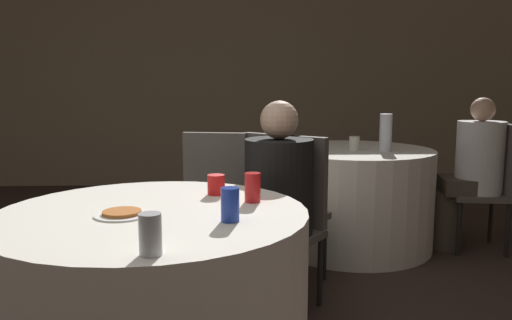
# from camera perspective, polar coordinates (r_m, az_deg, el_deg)

# --- Properties ---
(wall_back) EXTENTS (16.00, 0.06, 2.80)m
(wall_back) POSITION_cam_1_polar(r_m,az_deg,el_deg) (6.20, -7.00, 10.04)
(wall_back) COLOR gray
(wall_back) RESTS_ON ground_plane
(table_near) EXTENTS (1.21, 1.21, 0.75)m
(table_near) POSITION_cam_1_polar(r_m,az_deg,el_deg) (2.09, -11.50, -15.83)
(table_near) COLOR white
(table_near) RESTS_ON ground_plane
(table_far) EXTENTS (1.20, 1.20, 0.75)m
(table_far) POSITION_cam_1_polar(r_m,az_deg,el_deg) (3.92, 10.97, -4.22)
(table_far) COLOR white
(table_far) RESTS_ON ground_plane
(chair_near_north) EXTENTS (0.47, 0.47, 0.95)m
(chair_near_north) POSITION_cam_1_polar(r_m,az_deg,el_deg) (2.97, -5.02, -4.68)
(chair_near_north) COLOR #59514C
(chair_near_north) RESTS_ON ground_plane
(chair_near_northeast) EXTENTS (0.56, 0.56, 0.95)m
(chair_near_northeast) POSITION_cam_1_polar(r_m,az_deg,el_deg) (2.80, 3.70, -5.50)
(chair_near_northeast) COLOR #59514C
(chair_near_northeast) RESTS_ON ground_plane
(chair_far_east) EXTENTS (0.46, 0.46, 0.95)m
(chair_far_east) POSITION_cam_1_polar(r_m,az_deg,el_deg) (4.10, 25.40, -1.79)
(chair_far_east) COLOR #59514C
(chair_far_east) RESTS_ON ground_plane
(chair_far_southwest) EXTENTS (0.56, 0.56, 0.95)m
(chair_far_southwest) POSITION_cam_1_polar(r_m,az_deg,el_deg) (3.01, 2.64, -4.45)
(chair_far_southwest) COLOR #59514C
(chair_far_southwest) RESTS_ON ground_plane
(person_black_shirt) EXTENTS (0.48, 0.50, 1.15)m
(person_black_shirt) POSITION_cam_1_polar(r_m,az_deg,el_deg) (2.65, 1.91, -5.41)
(person_black_shirt) COLOR #4C4238
(person_black_shirt) RESTS_ON ground_plane
(person_white_shirt) EXTENTS (0.51, 0.37, 1.14)m
(person_white_shirt) POSITION_cam_1_polar(r_m,az_deg,el_deg) (4.05, 23.19, -1.45)
(person_white_shirt) COLOR #4C4238
(person_white_shirt) RESTS_ON ground_plane
(pizza_plate_near) EXTENTS (0.21, 0.21, 0.02)m
(pizza_plate_near) POSITION_cam_1_polar(r_m,az_deg,el_deg) (1.93, -15.07, -5.92)
(pizza_plate_near) COLOR white
(pizza_plate_near) RESTS_ON table_near
(soda_can_red) EXTENTS (0.07, 0.07, 0.12)m
(soda_can_red) POSITION_cam_1_polar(r_m,az_deg,el_deg) (2.06, -0.40, -3.16)
(soda_can_red) COLOR red
(soda_can_red) RESTS_ON table_near
(soda_can_silver) EXTENTS (0.07, 0.07, 0.12)m
(soda_can_silver) POSITION_cam_1_polar(r_m,az_deg,el_deg) (1.46, -11.98, -8.31)
(soda_can_silver) COLOR silver
(soda_can_silver) RESTS_ON table_near
(soda_can_blue) EXTENTS (0.07, 0.07, 0.12)m
(soda_can_blue) POSITION_cam_1_polar(r_m,az_deg,el_deg) (1.78, -2.98, -5.12)
(soda_can_blue) COLOR #1E38A5
(soda_can_blue) RESTS_ON table_near
(cup_near) EXTENTS (0.08, 0.08, 0.09)m
(cup_near) POSITION_cam_1_polar(r_m,az_deg,el_deg) (2.21, -4.58, -2.83)
(cup_near) COLOR red
(cup_near) RESTS_ON table_near
(bottle_far) EXTENTS (0.09, 0.09, 0.27)m
(bottle_far) POSITION_cam_1_polar(r_m,az_deg,el_deg) (3.76, 14.60, 3.04)
(bottle_far) COLOR silver
(bottle_far) RESTS_ON table_far
(cup_far) EXTENTS (0.08, 0.08, 0.10)m
(cup_far) POSITION_cam_1_polar(r_m,az_deg,el_deg) (3.77, 11.18, 1.87)
(cup_far) COLOR silver
(cup_far) RESTS_ON table_far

